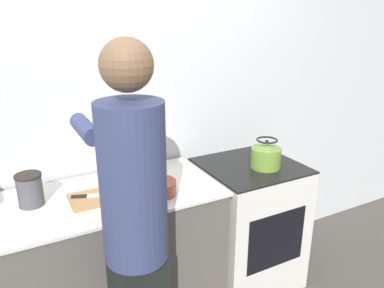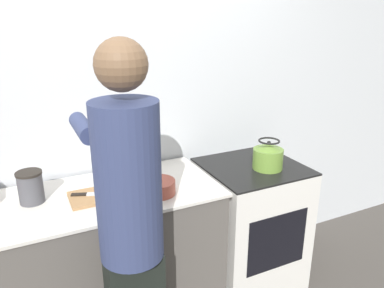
{
  "view_description": "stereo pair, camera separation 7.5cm",
  "coord_description": "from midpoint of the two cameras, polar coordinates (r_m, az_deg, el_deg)",
  "views": [
    {
      "loc": [
        -0.65,
        -1.59,
        1.89
      ],
      "look_at": [
        0.31,
        0.22,
        1.18
      ],
      "focal_mm": 35.0,
      "sensor_mm": 36.0,
      "label": 1
    },
    {
      "loc": [
        -0.59,
        -1.63,
        1.89
      ],
      "look_at": [
        0.31,
        0.22,
        1.18
      ],
      "focal_mm": 35.0,
      "sensor_mm": 36.0,
      "label": 2
    }
  ],
  "objects": [
    {
      "name": "wall_back",
      "position": [
        2.45,
        -10.43,
        4.94
      ],
      "size": [
        8.0,
        0.05,
        2.6
      ],
      "color": "silver",
      "rests_on": "ground_plane"
    },
    {
      "name": "counter",
      "position": [
        2.41,
        -14.99,
        -17.9
      ],
      "size": [
        1.6,
        0.65,
        0.93
      ],
      "color": "#5B5651",
      "rests_on": "ground_plane"
    },
    {
      "name": "oven",
      "position": [
        2.79,
        9.56,
        -12.0
      ],
      "size": [
        0.65,
        0.62,
        0.92
      ],
      "color": "silver",
      "rests_on": "ground_plane"
    },
    {
      "name": "person",
      "position": [
        1.72,
        -8.13,
        -11.97
      ],
      "size": [
        0.32,
        0.57,
        1.81
      ],
      "color": "black",
      "rests_on": "ground_plane"
    },
    {
      "name": "cutting_board",
      "position": [
        2.15,
        -12.88,
        -7.62
      ],
      "size": [
        0.33,
        0.21,
        0.02
      ],
      "color": "#A87A4C",
      "rests_on": "counter"
    },
    {
      "name": "knife",
      "position": [
        2.15,
        -14.26,
        -7.42
      ],
      "size": [
        0.22,
        0.11,
        0.01
      ],
      "rotation": [
        0.0,
        0.0,
        -0.35
      ],
      "color": "silver",
      "rests_on": "cutting_board"
    },
    {
      "name": "kettle",
      "position": [
        2.53,
        12.34,
        -1.88
      ],
      "size": [
        0.2,
        0.2,
        0.2
      ],
      "color": "olive",
      "rests_on": "oven"
    },
    {
      "name": "bowl_prep",
      "position": [
        2.13,
        -4.17,
        -6.58
      ],
      "size": [
        0.2,
        0.2,
        0.08
      ],
      "color": "#9E4738",
      "rests_on": "counter"
    },
    {
      "name": "canister_jar",
      "position": [
        2.17,
        -22.47,
        -6.1
      ],
      "size": [
        0.14,
        0.14,
        0.18
      ],
      "color": "#4C4C51",
      "rests_on": "counter"
    }
  ]
}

